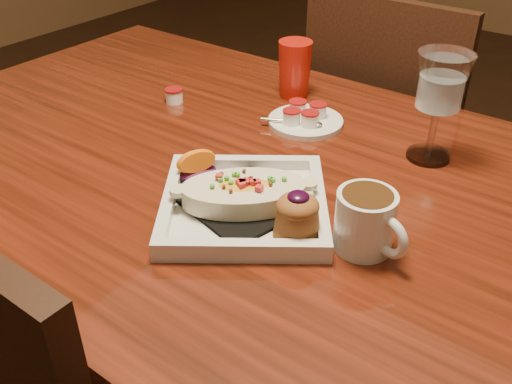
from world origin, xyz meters
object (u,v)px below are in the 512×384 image
Objects in this scene: table at (249,212)px; plate at (249,200)px; chair_far at (390,148)px; coffee_mug at (367,220)px; red_tumbler at (295,69)px; goblet at (441,88)px; saucer at (304,119)px.

plate is at bearing -51.94° from table.
chair_far is at bearing 90.00° from table.
plate is (0.09, -0.11, 0.12)m from table.
red_tumbler is at bearing 150.55° from coffee_mug.
chair_far is 0.61m from goblet.
coffee_mug is at bearing 110.48° from chair_far.
plate is (0.09, -0.74, 0.27)m from chair_far.
coffee_mug is (0.27, -0.08, 0.14)m from table.
coffee_mug is at bearing -25.41° from plate.
table is 0.65m from chair_far.
chair_far is at bearing 61.01° from plate.
coffee_mug is 0.78× the size of saucer.
saucer is at bearing 92.96° from table.
plate is at bearing -72.14° from saucer.
plate is 2.32× the size of saucer.
saucer is (-0.25, -0.02, -0.12)m from goblet.
goblet is (0.15, 0.33, 0.11)m from plate.
plate is 2.97× the size of coffee_mug.
table is 0.35m from red_tumbler.
plate is at bearing -114.42° from goblet.
red_tumbler is (-0.37, 0.38, 0.01)m from coffee_mug.
plate reaches higher than saucer.
plate is 0.38m from goblet.
red_tumbler is at bearing 109.16° from table.
coffee_mug is 0.60× the size of goblet.
table is at bearing 92.23° from plate.
goblet is 1.60× the size of red_tumbler.
plate is 2.86× the size of red_tumbler.
table is 4.37× the size of plate.
red_tumbler is at bearing 79.22° from plate.
coffee_mug is at bearing -84.76° from goblet.
coffee_mug is at bearing -44.99° from saucer.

